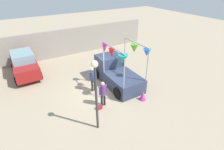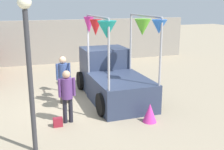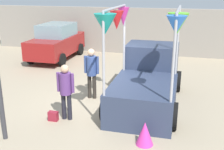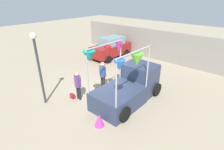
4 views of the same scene
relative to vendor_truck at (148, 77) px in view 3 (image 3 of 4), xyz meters
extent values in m
plane|color=gray|center=(-1.59, -0.51, -0.88)|extent=(60.00, 60.00, 0.00)
cube|color=#2D3851|center=(0.00, -1.01, -0.38)|extent=(1.90, 2.60, 1.00)
cube|color=#2D3851|center=(0.00, 0.99, 0.02)|extent=(1.80, 1.40, 1.80)
cube|color=#8CB2C6|center=(0.00, 0.99, 0.47)|extent=(1.76, 1.37, 0.60)
cylinder|color=black|center=(-0.95, 1.34, -0.50)|extent=(0.22, 0.76, 0.76)
cylinder|color=black|center=(0.95, 1.34, -0.50)|extent=(0.22, 0.76, 0.76)
cylinder|color=black|center=(-0.95, -1.71, -0.50)|extent=(0.22, 0.76, 0.76)
cylinder|color=black|center=(0.95, -1.71, -0.50)|extent=(0.22, 0.76, 0.76)
cylinder|color=#A5A5AD|center=(-0.87, 0.21, 1.21)|extent=(0.07, 0.07, 2.18)
cylinder|color=#A5A5AD|center=(0.87, 0.21, 1.21)|extent=(0.07, 0.07, 2.18)
cylinder|color=#A5A5AD|center=(-0.87, -2.23, 1.21)|extent=(0.07, 0.07, 2.18)
cylinder|color=#A5A5AD|center=(0.87, -2.23, 1.21)|extent=(0.07, 0.07, 2.18)
cylinder|color=#A5A5AD|center=(-0.87, -1.01, 2.30)|extent=(0.07, 2.44, 0.07)
cylinder|color=#A5A5AD|center=(0.87, -1.01, 2.30)|extent=(0.07, 2.44, 0.07)
cone|color=teal|center=(-0.87, -2.06, 1.97)|extent=(0.77, 0.77, 0.52)
cone|color=blue|center=(0.87, -2.06, 2.01)|extent=(0.50, 0.50, 0.44)
cone|color=red|center=(-0.87, -0.84, 1.93)|extent=(0.47, 0.47, 0.54)
cone|color=#66CC33|center=(0.87, -0.84, 1.89)|extent=(0.78, 0.78, 0.58)
cone|color=#D83399|center=(-0.87, 0.04, 1.95)|extent=(0.46, 0.46, 0.59)
cube|color=maroon|center=(-5.51, 4.62, -0.11)|extent=(1.70, 4.00, 0.90)
cube|color=#72939E|center=(-5.51, 4.77, 0.67)|extent=(1.50, 2.10, 0.66)
cylinder|color=black|center=(-6.36, 5.87, -0.56)|extent=(0.18, 0.64, 0.64)
cylinder|color=black|center=(-4.66, 5.87, -0.56)|extent=(0.18, 0.64, 0.64)
cylinder|color=black|center=(-6.36, 3.37, -0.56)|extent=(0.18, 0.64, 0.64)
cylinder|color=black|center=(-4.66, 3.37, -0.56)|extent=(0.18, 0.64, 0.64)
cylinder|color=black|center=(-2.19, -1.90, -0.48)|extent=(0.13, 0.13, 0.80)
cylinder|color=black|center=(-2.01, -1.90, -0.48)|extent=(0.13, 0.13, 0.80)
cylinder|color=#593372|center=(-2.10, -1.90, 0.23)|extent=(0.34, 0.34, 0.63)
sphere|color=tan|center=(-2.10, -1.90, 0.67)|extent=(0.24, 0.24, 0.24)
cylinder|color=#593372|center=(-2.32, -1.90, 0.26)|extent=(0.09, 0.09, 0.57)
cylinder|color=#593372|center=(-1.88, -1.90, 0.26)|extent=(0.09, 0.09, 0.57)
cylinder|color=#2D2823|center=(-2.00, -0.16, -0.46)|extent=(0.13, 0.13, 0.84)
cylinder|color=#2D2823|center=(-1.82, -0.16, -0.46)|extent=(0.13, 0.13, 0.84)
cylinder|color=#33477F|center=(-1.91, -0.16, 0.30)|extent=(0.34, 0.34, 0.67)
sphere|color=tan|center=(-1.91, -0.16, 0.76)|extent=(0.25, 0.25, 0.25)
cylinder|color=#33477F|center=(-2.13, -0.16, 0.33)|extent=(0.09, 0.09, 0.60)
cylinder|color=#33477F|center=(-1.69, -0.16, 0.33)|extent=(0.09, 0.09, 0.60)
cube|color=maroon|center=(-2.45, -2.10, -0.74)|extent=(0.28, 0.16, 0.28)
cube|color=gray|center=(-1.59, 7.04, 0.42)|extent=(18.00, 0.36, 2.60)
cone|color=#D83399|center=(0.32, -2.71, -0.58)|extent=(0.60, 0.60, 0.60)
camera|label=1|loc=(-5.99, -9.39, 5.94)|focal=28.00mm
camera|label=2|loc=(-3.49, -10.02, 2.79)|focal=45.00mm
camera|label=3|loc=(1.10, -8.86, 2.89)|focal=45.00mm
camera|label=4|loc=(4.83, -6.98, 4.52)|focal=28.00mm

